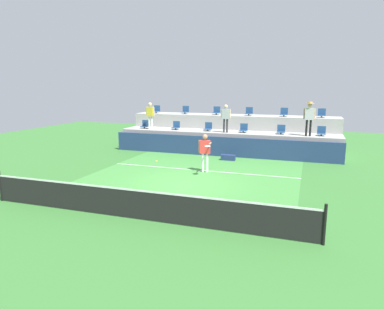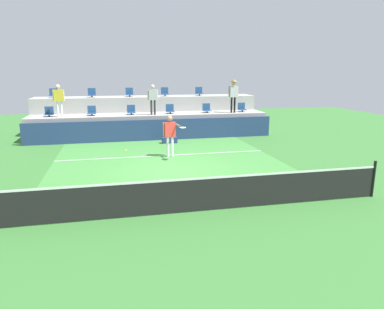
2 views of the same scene
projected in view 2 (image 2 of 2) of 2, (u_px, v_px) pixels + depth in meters
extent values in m
plane|color=#336B2D|center=(173.00, 170.00, 12.99)|extent=(40.00, 40.00, 0.00)
cube|color=#3D7F38|center=(169.00, 164.00, 13.94)|extent=(9.00, 10.00, 0.01)
cube|color=white|center=(164.00, 155.00, 15.27)|extent=(9.00, 0.06, 0.00)
cylinder|color=black|center=(373.00, 179.00, 10.17)|extent=(0.08, 0.08, 1.07)
cube|color=black|center=(198.00, 195.00, 9.09)|extent=(10.40, 0.01, 0.87)
cube|color=white|center=(198.00, 179.00, 8.99)|extent=(10.40, 0.02, 0.05)
cube|color=navy|center=(154.00, 130.00, 18.56)|extent=(13.00, 0.16, 1.10)
cube|color=#9E9E99|center=(151.00, 125.00, 19.78)|extent=(13.00, 1.80, 1.25)
cube|color=#9E9E99|center=(148.00, 114.00, 21.39)|extent=(13.00, 1.80, 2.10)
cylinder|color=#2D2D33|center=(49.00, 116.00, 18.36)|extent=(0.08, 0.08, 0.10)
cube|color=navy|center=(49.00, 114.00, 18.34)|extent=(0.44, 0.40, 0.04)
cube|color=navy|center=(49.00, 110.00, 18.46)|extent=(0.44, 0.04, 0.38)
cylinder|color=#2D2D33|center=(92.00, 115.00, 18.81)|extent=(0.08, 0.08, 0.10)
cube|color=navy|center=(92.00, 113.00, 18.80)|extent=(0.44, 0.40, 0.04)
cube|color=navy|center=(92.00, 109.00, 18.92)|extent=(0.44, 0.04, 0.38)
cylinder|color=#2D2D33|center=(131.00, 114.00, 19.25)|extent=(0.08, 0.08, 0.10)
cube|color=navy|center=(131.00, 112.00, 19.24)|extent=(0.44, 0.40, 0.04)
cube|color=navy|center=(131.00, 108.00, 19.36)|extent=(0.44, 0.04, 0.38)
cylinder|color=#2D2D33|center=(170.00, 113.00, 19.71)|extent=(0.08, 0.08, 0.10)
cube|color=navy|center=(170.00, 112.00, 19.69)|extent=(0.44, 0.40, 0.04)
cube|color=navy|center=(170.00, 107.00, 19.82)|extent=(0.44, 0.04, 0.38)
cylinder|color=#2D2D33|center=(207.00, 112.00, 20.16)|extent=(0.08, 0.08, 0.10)
cube|color=navy|center=(207.00, 111.00, 20.14)|extent=(0.44, 0.40, 0.04)
cube|color=navy|center=(206.00, 107.00, 20.27)|extent=(0.44, 0.04, 0.38)
cylinder|color=#2D2D33|center=(242.00, 111.00, 20.61)|extent=(0.08, 0.08, 0.10)
cube|color=navy|center=(242.00, 110.00, 20.60)|extent=(0.44, 0.40, 0.04)
cube|color=navy|center=(241.00, 106.00, 20.72)|extent=(0.44, 0.04, 0.38)
cylinder|color=#2D2D33|center=(53.00, 97.00, 19.87)|extent=(0.08, 0.08, 0.10)
cube|color=navy|center=(53.00, 96.00, 19.86)|extent=(0.44, 0.40, 0.04)
cube|color=navy|center=(53.00, 92.00, 19.98)|extent=(0.44, 0.04, 0.38)
cylinder|color=#2D2D33|center=(92.00, 96.00, 20.32)|extent=(0.08, 0.08, 0.10)
cube|color=navy|center=(92.00, 95.00, 20.30)|extent=(0.44, 0.40, 0.04)
cube|color=navy|center=(92.00, 91.00, 20.43)|extent=(0.44, 0.04, 0.38)
cylinder|color=#2D2D33|center=(130.00, 96.00, 20.77)|extent=(0.08, 0.08, 0.10)
cube|color=navy|center=(130.00, 95.00, 20.76)|extent=(0.44, 0.40, 0.04)
cube|color=navy|center=(129.00, 91.00, 20.88)|extent=(0.44, 0.04, 0.38)
cylinder|color=#2D2D33|center=(165.00, 95.00, 21.22)|extent=(0.08, 0.08, 0.10)
cube|color=navy|center=(165.00, 94.00, 21.20)|extent=(0.44, 0.40, 0.04)
cube|color=navy|center=(165.00, 90.00, 21.33)|extent=(0.44, 0.04, 0.38)
cylinder|color=#2D2D33|center=(199.00, 95.00, 21.67)|extent=(0.08, 0.08, 0.10)
cube|color=navy|center=(199.00, 94.00, 21.66)|extent=(0.44, 0.40, 0.04)
cube|color=navy|center=(199.00, 90.00, 21.78)|extent=(0.44, 0.04, 0.38)
cylinder|color=#2D2D33|center=(233.00, 94.00, 22.13)|extent=(0.08, 0.08, 0.10)
cube|color=navy|center=(233.00, 93.00, 22.11)|extent=(0.44, 0.40, 0.04)
cube|color=navy|center=(232.00, 90.00, 22.23)|extent=(0.44, 0.04, 0.38)
cylinder|color=white|center=(168.00, 147.00, 14.99)|extent=(0.12, 0.12, 0.87)
cylinder|color=white|center=(172.00, 146.00, 15.05)|extent=(0.12, 0.12, 0.87)
cube|color=red|center=(170.00, 129.00, 14.85)|extent=(0.49, 0.24, 0.61)
sphere|color=#A87A5B|center=(170.00, 118.00, 14.74)|extent=(0.26, 0.26, 0.23)
cylinder|color=#A87A5B|center=(164.00, 129.00, 14.75)|extent=(0.08, 0.08, 0.58)
cylinder|color=#A87A5B|center=(178.00, 125.00, 14.64)|extent=(0.14, 0.55, 0.07)
cylinder|color=black|center=(181.00, 126.00, 14.29)|extent=(0.07, 0.26, 0.04)
ellipsoid|color=silver|center=(183.00, 127.00, 14.04)|extent=(0.30, 0.35, 0.03)
cylinder|color=white|center=(58.00, 109.00, 18.10)|extent=(0.12, 0.12, 0.82)
cylinder|color=white|center=(62.00, 109.00, 18.13)|extent=(0.12, 0.12, 0.82)
cube|color=yellow|center=(58.00, 96.00, 17.95)|extent=(0.45, 0.21, 0.58)
sphere|color=beige|center=(58.00, 87.00, 17.85)|extent=(0.24, 0.24, 0.22)
cylinder|color=beige|center=(53.00, 95.00, 17.91)|extent=(0.07, 0.07, 0.55)
cylinder|color=beige|center=(64.00, 95.00, 17.99)|extent=(0.07, 0.07, 0.55)
cylinder|color=#2D2D33|center=(151.00, 107.00, 19.12)|extent=(0.11, 0.11, 0.79)
cylinder|color=#2D2D33|center=(155.00, 107.00, 19.16)|extent=(0.11, 0.11, 0.79)
cube|color=#B2B2B7|center=(153.00, 95.00, 18.98)|extent=(0.43, 0.18, 0.56)
sphere|color=beige|center=(153.00, 87.00, 18.88)|extent=(0.22, 0.22, 0.22)
cylinder|color=beige|center=(148.00, 95.00, 18.92)|extent=(0.07, 0.07, 0.53)
cylinder|color=beige|center=(157.00, 94.00, 19.03)|extent=(0.07, 0.07, 0.53)
cylinder|color=black|center=(231.00, 105.00, 20.06)|extent=(0.13, 0.13, 0.88)
cylinder|color=black|center=(235.00, 105.00, 20.13)|extent=(0.13, 0.13, 0.88)
cube|color=#B2B2B7|center=(233.00, 92.00, 19.92)|extent=(0.50, 0.26, 0.62)
sphere|color=tan|center=(234.00, 83.00, 19.81)|extent=(0.28, 0.28, 0.24)
cylinder|color=tan|center=(229.00, 91.00, 19.81)|extent=(0.08, 0.08, 0.59)
cylinder|color=tan|center=(238.00, 91.00, 20.02)|extent=(0.08, 0.08, 0.59)
cylinder|color=tan|center=(234.00, 82.00, 19.79)|extent=(0.50, 0.50, 0.01)
cylinder|color=tan|center=(234.00, 81.00, 19.78)|extent=(0.29, 0.29, 0.09)
sphere|color=#CCE033|center=(126.00, 150.00, 13.47)|extent=(0.07, 0.07, 0.07)
cube|color=navy|center=(170.00, 140.00, 17.91)|extent=(0.76, 0.28, 0.30)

